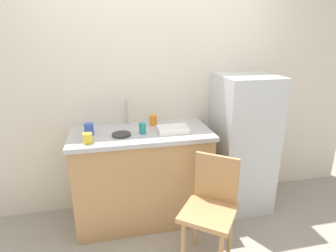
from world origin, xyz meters
The scene contains 12 objects.
back_wall centered at (0.00, 1.00, 1.20)m, with size 4.80×0.10×2.40m, color silver.
cabinet_base centered at (-0.15, 0.65, 0.45)m, with size 1.27×0.60×0.90m, color tan.
countertop centered at (-0.15, 0.65, 0.92)m, with size 1.31×0.64×0.04m, color #B7B7BC.
faucet centered at (-0.26, 0.90, 1.07)m, with size 0.02×0.02×0.26m, color #B7B7BC.
refrigerator centered at (0.92, 0.66, 0.72)m, with size 0.55×0.57×1.43m, color silver.
chair centered at (0.32, -0.01, 0.50)m, with size 0.56×0.56×0.89m.
dish_tray centered at (0.14, 0.57, 0.96)m, with size 0.28×0.20×0.05m, color white.
hotplate centered at (-0.33, 0.57, 0.95)m, with size 0.17×0.17×0.02m, color #2D2D2D.
cup_yellow centered at (-0.62, 0.45, 0.98)m, with size 0.08×0.08×0.09m, color yellow.
cup_blue centered at (-0.61, 0.66, 0.99)m, with size 0.08×0.08×0.11m, color blue.
cup_teal centered at (-0.14, 0.58, 0.99)m, with size 0.06×0.06×0.10m, color teal.
cup_orange centered at (0.00, 0.81, 0.99)m, with size 0.08×0.08×0.10m, color orange.
Camera 1 is at (-0.42, -1.81, 1.82)m, focal length 29.75 mm.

